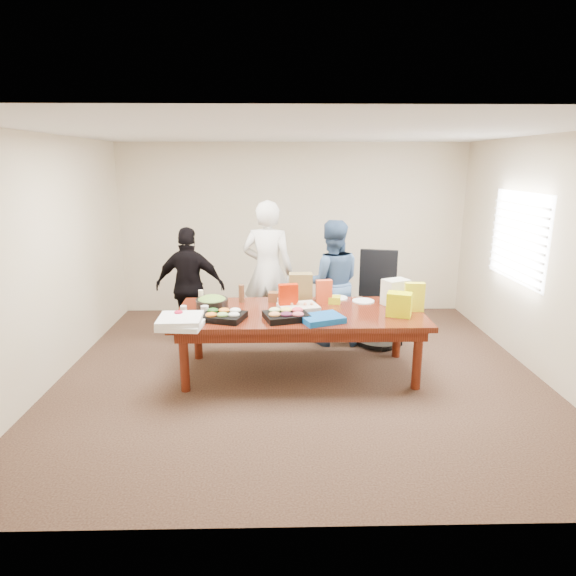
{
  "coord_description": "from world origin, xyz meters",
  "views": [
    {
      "loc": [
        -0.25,
        -5.26,
        2.4
      ],
      "look_at": [
        -0.13,
        0.1,
        1.0
      ],
      "focal_mm": 30.18,
      "sensor_mm": 36.0,
      "label": 1
    }
  ],
  "objects_px": {
    "conference_table": "(299,342)",
    "sheet_cake": "(298,308)",
    "office_chair": "(380,301)",
    "person_right": "(331,283)",
    "salad_bowl": "(212,304)",
    "person_center": "(268,271)"
  },
  "relations": [
    {
      "from": "person_center",
      "to": "sheet_cake",
      "type": "height_order",
      "value": "person_center"
    },
    {
      "from": "conference_table",
      "to": "person_center",
      "type": "distance_m",
      "value": 1.35
    },
    {
      "from": "office_chair",
      "to": "person_right",
      "type": "relative_size",
      "value": 0.71
    },
    {
      "from": "office_chair",
      "to": "sheet_cake",
      "type": "bearing_deg",
      "value": -125.85
    },
    {
      "from": "person_center",
      "to": "sheet_cake",
      "type": "bearing_deg",
      "value": 119.77
    },
    {
      "from": "person_center",
      "to": "salad_bowl",
      "type": "height_order",
      "value": "person_center"
    },
    {
      "from": "office_chair",
      "to": "person_right",
      "type": "xyz_separation_m",
      "value": [
        -0.66,
        0.07,
        0.24
      ]
    },
    {
      "from": "office_chair",
      "to": "person_center",
      "type": "xyz_separation_m",
      "value": [
        -1.5,
        0.26,
        0.36
      ]
    },
    {
      "from": "conference_table",
      "to": "sheet_cake",
      "type": "height_order",
      "value": "sheet_cake"
    },
    {
      "from": "person_right",
      "to": "person_center",
      "type": "bearing_deg",
      "value": -12.56
    },
    {
      "from": "person_right",
      "to": "salad_bowl",
      "type": "xyz_separation_m",
      "value": [
        -1.47,
        -0.85,
        -0.03
      ]
    },
    {
      "from": "office_chair",
      "to": "salad_bowl",
      "type": "height_order",
      "value": "office_chair"
    },
    {
      "from": "person_right",
      "to": "salad_bowl",
      "type": "relative_size",
      "value": 4.52
    },
    {
      "from": "sheet_cake",
      "to": "salad_bowl",
      "type": "relative_size",
      "value": 1.17
    },
    {
      "from": "salad_bowl",
      "to": "person_center",
      "type": "bearing_deg",
      "value": 58.98
    },
    {
      "from": "office_chair",
      "to": "salad_bowl",
      "type": "xyz_separation_m",
      "value": [
        -2.13,
        -0.79,
        0.21
      ]
    },
    {
      "from": "person_center",
      "to": "salad_bowl",
      "type": "bearing_deg",
      "value": 71.2
    },
    {
      "from": "person_right",
      "to": "sheet_cake",
      "type": "bearing_deg",
      "value": 63.71
    },
    {
      "from": "conference_table",
      "to": "salad_bowl",
      "type": "xyz_separation_m",
      "value": [
        -1.01,
        0.11,
        0.44
      ]
    },
    {
      "from": "conference_table",
      "to": "sheet_cake",
      "type": "xyz_separation_m",
      "value": [
        -0.01,
        -0.01,
        0.41
      ]
    },
    {
      "from": "conference_table",
      "to": "person_center",
      "type": "xyz_separation_m",
      "value": [
        -0.38,
        1.16,
        0.58
      ]
    },
    {
      "from": "sheet_cake",
      "to": "salad_bowl",
      "type": "distance_m",
      "value": 1.0
    }
  ]
}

